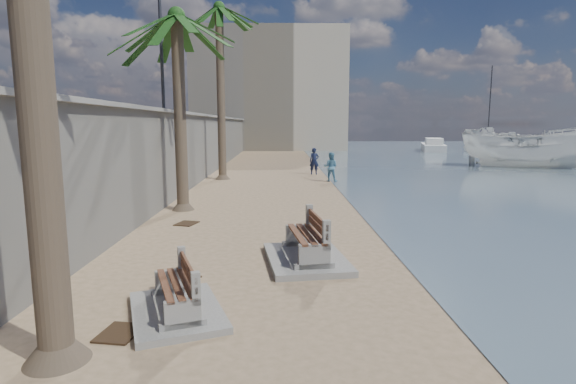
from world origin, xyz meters
name	(u,v)px	position (x,y,z in m)	size (l,w,h in m)	color
ground_plane	(337,369)	(0.00, 0.00, 0.00)	(140.00, 140.00, 0.00)	tan
seawall	(200,148)	(-5.20, 20.00, 1.75)	(0.45, 70.00, 3.50)	gray
wall_cap	(199,115)	(-5.20, 20.00, 3.55)	(0.80, 70.00, 0.12)	gray
end_building	(270,92)	(-2.00, 52.00, 7.00)	(18.00, 12.00, 14.00)	#B7AA93
bench_near	(306,242)	(-0.14, 4.46, 0.45)	(1.99, 2.66, 1.03)	gray
bench_far	(176,293)	(-2.39, 1.66, 0.37)	(1.98, 2.36, 0.84)	gray
palm_mid	(177,18)	(-4.21, 10.68, 6.60)	(5.00, 5.00, 7.59)	brown
palm_back	(219,11)	(-3.94, 19.77, 9.02)	(5.00, 5.00, 10.09)	brown
streetlight	(160,25)	(-5.10, 12.00, 6.64)	(0.28, 0.28, 5.12)	#2D2D33
person_a	(314,159)	(1.37, 22.14, 0.93)	(0.67, 0.45, 1.85)	#131934
person_b	(331,165)	(1.99, 18.66, 0.87)	(0.84, 0.65, 1.73)	teal
boat_cruiser	(529,145)	(16.81, 26.14, 1.58)	(3.37, 3.47, 3.96)	silver
yacht_far	(433,148)	(16.75, 45.92, 0.35)	(8.02, 2.25, 1.50)	silver
sailboat_west	(487,148)	(23.23, 46.45, 0.32)	(6.68, 5.91, 9.68)	silver
debris_b	(120,333)	(-3.09, 1.00, 0.01)	(0.67, 0.53, 0.03)	#382616
debris_c	(187,223)	(-3.62, 8.37, 0.01)	(0.70, 0.56, 0.03)	#382616
debris_d	(188,277)	(-2.57, 3.45, 0.01)	(0.43, 0.34, 0.03)	#382616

